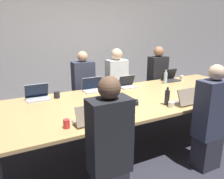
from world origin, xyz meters
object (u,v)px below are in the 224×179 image
laptop_far_center (127,84)px  laptop_near_midright (186,100)px  bottle_near_midright (167,97)px  person_far_center (117,85)px  stapler (137,102)px  laptop_far_right (170,77)px  cup_far_midleft (108,87)px  cup_far_left (57,95)px  cup_near_midright (171,104)px  cup_far_center (117,87)px  laptop_far_left (37,95)px  laptop_far_midleft (93,87)px  person_near_left (110,150)px  bottle_far_right (166,78)px  person_far_midleft (84,89)px  bottle_near_left (110,109)px  person_far_right (157,79)px  cup_far_right (182,78)px  laptop_near_left (90,118)px  cup_near_left (66,124)px  person_near_midright (210,121)px

laptop_far_center → laptop_near_midright: 1.20m
bottle_near_midright → person_far_center: bearing=90.7°
laptop_far_center → stapler: bearing=-112.7°
laptop_far_right → cup_far_midleft: bearing=-179.8°
person_far_center → cup_far_left: (-1.29, -0.44, 0.10)m
cup_near_midright → bottle_near_midright: (0.00, 0.10, 0.07)m
cup_far_center → laptop_far_left: (-1.36, 0.05, 0.03)m
laptop_far_midleft → person_near_left: bearing=-107.2°
laptop_near_midright → bottle_far_right: bearing=-116.6°
cup_far_center → bottle_far_right: 1.02m
cup_near_midright → person_near_left: bearing=-157.7°
cup_near_midright → person_far_midleft: bearing=112.2°
bottle_near_left → person_far_right: (1.91, 1.48, -0.15)m
laptop_far_midleft → bottle_near_midright: (0.66, -1.14, 0.04)m
cup_far_center → cup_far_midleft: size_ratio=0.91×
cup_far_right → bottle_far_right: bearing=-171.1°
laptop_far_left → cup_far_left: bearing=-14.8°
laptop_near_left → cup_far_left: (-0.11, 1.12, -0.02)m
laptop_near_left → bottle_near_left: bearing=-162.3°
cup_far_center → person_far_midleft: (-0.45, 0.50, -0.12)m
laptop_far_midleft → cup_near_left: bearing=-123.5°
cup_near_midright → cup_near_left: size_ratio=0.84×
laptop_far_midleft → person_far_midleft: person_far_midleft is taller
person_far_center → bottle_near_left: size_ratio=6.89×
person_near_left → cup_far_center: bearing=-120.6°
person_near_midright → cup_near_midright: size_ratio=16.37×
person_near_midright → laptop_far_midleft: bearing=-61.5°
bottle_near_midright → laptop_near_left: (-1.20, -0.09, -0.04)m
person_far_midleft → person_far_right: bearing=-2.1°
laptop_near_midright → laptop_far_left: bearing=-33.2°
bottle_near_midright → bottle_near_left: bearing=179.4°
person_far_center → cup_near_midright: size_ratio=16.71×
cup_near_midright → laptop_far_left: bearing=142.8°
person_far_center → person_near_left: bearing=-119.9°
cup_near_left → cup_far_left: bearing=81.9°
cup_far_left → person_near_left: bearing=-86.1°
laptop_far_center → bottle_near_left: bearing=-130.0°
bottle_near_left → laptop_far_right: laptop_far_right is taller
cup_near_left → person_far_right: (2.48, 1.57, -0.11)m
laptop_near_left → laptop_far_left: laptop_far_left is taller
person_far_center → person_far_midleft: person_far_center is taller
cup_near_left → bottle_far_right: (2.25, 1.03, 0.07)m
laptop_near_left → person_far_right: 2.72m
person_near_left → stapler: person_near_left is taller
laptop_far_center → laptop_far_left: laptop_far_left is taller
cup_far_midleft → laptop_far_center: bearing=-4.8°
person_far_center → laptop_far_left: bearing=-166.9°
person_far_right → laptop_far_left: bearing=-171.5°
bottle_near_left → laptop_far_right: bearing=29.6°
person_far_midleft → person_near_midright: same height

